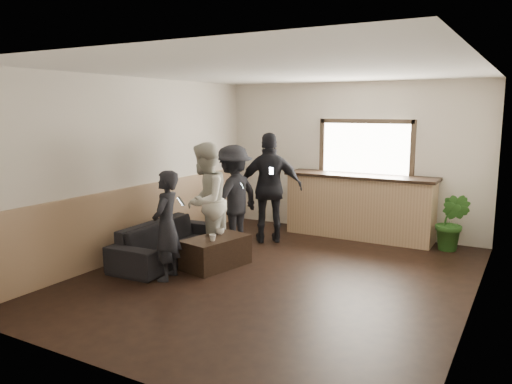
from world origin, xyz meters
The scene contains 12 objects.
ground centered at (0.00, 0.00, 0.00)m, with size 5.00×6.00×0.01m, color black.
room_shell centered at (-0.74, 0.00, 1.47)m, with size 5.01×6.01×2.80m.
bar_counter centered at (0.30, 2.70, 0.64)m, with size 2.70×0.68×2.13m.
sofa centered at (-1.79, -0.13, 0.29)m, with size 2.02×0.79×0.59m, color black.
coffee_table centered at (-0.99, -0.04, 0.22)m, with size 0.55×0.99×0.44m, color black.
cup_a centered at (-1.04, 0.16, 0.49)m, with size 0.13×0.13×0.10m, color silver.
cup_b centered at (-0.93, -0.21, 0.49)m, with size 0.10×0.10×0.10m, color silver.
potted_plant centered at (1.91, 2.55, 0.48)m, with size 0.53×0.43×0.97m, color #2D6623.
person_a centered at (-1.26, -0.81, 0.75)m, with size 0.52×0.63×1.50m.
person_b centered at (-1.34, 0.20, 0.91)m, with size 0.88×1.02×1.81m.
person_c centered at (-1.34, 1.01, 0.86)m, with size 0.82×1.21×1.72m.
person_d centered at (-0.96, 1.60, 0.96)m, with size 1.19×1.00×1.91m.
Camera 1 is at (3.04, -5.94, 2.30)m, focal length 35.00 mm.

